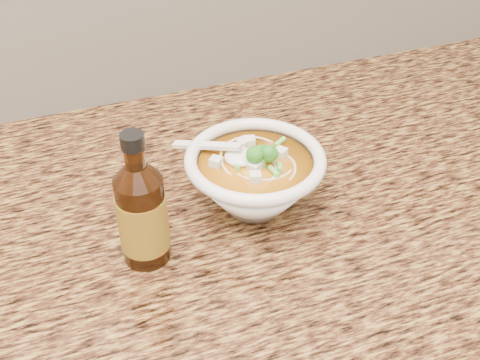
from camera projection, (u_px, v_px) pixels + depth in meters
name	position (u px, v px, depth m)	size (l,w,h in m)	color
soup_bowl	(255.00, 179.00, 0.76)	(0.18, 0.18, 0.10)	white
hot_sauce_bottle	(142.00, 214.00, 0.67)	(0.07, 0.07, 0.17)	#381907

